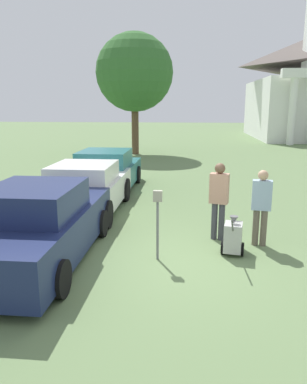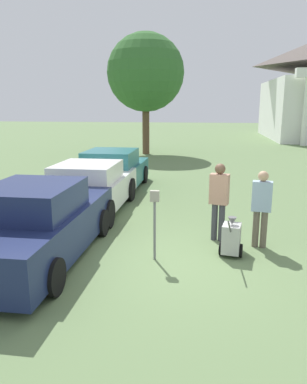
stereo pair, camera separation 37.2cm
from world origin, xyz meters
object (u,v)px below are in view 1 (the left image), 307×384
parked_car_teal (106,172)px  equipment_cart (233,237)px  parked_car_navy (39,226)px  person_supervisor (261,203)px  person_worker (219,196)px  parked_car_white (86,189)px  parking_meter (158,212)px  church (303,81)px

parked_car_teal → equipment_cart: parked_car_teal is taller
parked_car_navy → person_supervisor: (4.57, 1.24, 0.25)m
parked_car_navy → parked_car_teal: 6.32m
parked_car_teal → person_worker: size_ratio=2.65×
person_worker → parked_car_white: bearing=-12.1°
parking_meter → church: bearing=69.5°
parking_meter → person_supervisor: bearing=24.3°
parked_car_white → equipment_cart: 4.87m
parked_car_white → church: church is taller
parked_car_navy → equipment_cart: 3.98m
parked_car_teal → church: size_ratio=0.22×
parking_meter → church: size_ratio=0.07×
equipment_cart → church: church is taller
parking_meter → equipment_cart: 1.71m
parked_car_white → church: (13.43, 26.35, 4.54)m
parked_car_navy → parking_meter: 2.39m
parked_car_navy → parked_car_white: 3.52m
parked_car_navy → parked_car_white: size_ratio=1.01×
parked_car_navy → church: church is taller
parked_car_white → parked_car_teal: bearing=90.4°
parked_car_navy → church: 33.06m
parked_car_white → person_worker: 4.19m
equipment_cart → person_worker: bearing=115.1°
parked_car_white → person_worker: size_ratio=2.59×
parked_car_teal → person_supervisor: size_ratio=2.80×
parked_car_white → parking_meter: parked_car_white is taller
parked_car_teal → parked_car_white: bearing=-89.6°
person_worker → equipment_cart: bearing=121.3°
parked_car_teal → parking_meter: bearing=-68.3°
parked_car_navy → person_worker: bearing=23.2°
parked_car_white → equipment_cart: size_ratio=4.66×
person_worker → church: church is taller
person_supervisor → church: church is taller
parked_car_navy → equipment_cart: (3.91, 0.63, -0.33)m
parked_car_teal → person_supervisor: person_supervisor is taller
parked_car_navy → person_supervisor: size_ratio=2.76×
person_worker → church: (9.76, 28.33, 4.19)m
parking_meter → person_worker: person_worker is taller
person_worker → parked_car_navy: bearing=39.1°
parked_car_white → parking_meter: (2.36, -3.28, 0.32)m
person_supervisor → equipment_cart: (-0.66, -0.61, -0.59)m
person_supervisor → equipment_cart: size_ratio=1.70×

